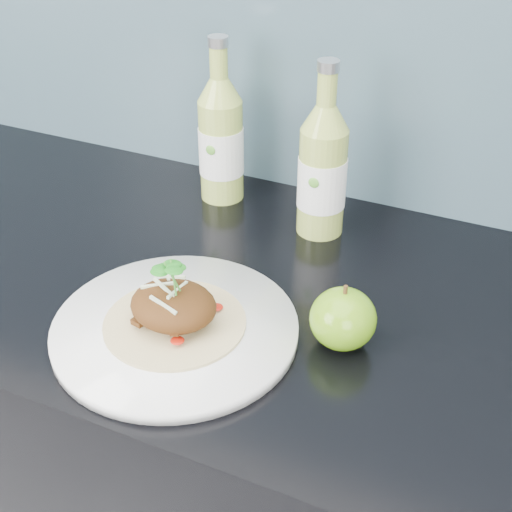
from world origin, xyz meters
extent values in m
cube|color=black|center=(0.00, 1.70, 0.45)|extent=(4.00, 0.60, 0.90)
cylinder|color=white|center=(-0.03, 1.56, 0.91)|extent=(0.31, 0.31, 0.02)
cylinder|color=tan|center=(-0.03, 1.56, 0.92)|extent=(0.17, 0.17, 0.00)
ellipsoid|color=#532E0F|center=(-0.03, 1.56, 0.94)|extent=(0.11, 0.09, 0.05)
ellipsoid|color=#4E800E|center=(0.15, 1.63, 0.94)|extent=(0.09, 0.09, 0.07)
cylinder|color=#472D14|center=(0.15, 1.63, 0.98)|extent=(0.01, 0.00, 0.01)
cylinder|color=#A1B74C|center=(-0.14, 1.90, 0.98)|extent=(0.08, 0.08, 0.16)
cone|color=#A1B74C|center=(-0.14, 1.90, 1.08)|extent=(0.07, 0.07, 0.04)
cylinder|color=#A1B74C|center=(-0.14, 1.90, 1.12)|extent=(0.03, 0.03, 0.05)
cylinder|color=silver|center=(-0.14, 1.90, 1.15)|extent=(0.03, 0.03, 0.01)
cylinder|color=white|center=(-0.14, 1.90, 0.98)|extent=(0.08, 0.08, 0.07)
ellipsoid|color=#59A533|center=(-0.14, 1.86, 1.00)|extent=(0.02, 0.00, 0.02)
cylinder|color=#9EB34A|center=(0.04, 1.86, 0.98)|extent=(0.09, 0.09, 0.16)
cone|color=#9EB34A|center=(0.04, 1.86, 1.08)|extent=(0.07, 0.07, 0.04)
cylinder|color=#9EB34A|center=(0.04, 1.86, 1.12)|extent=(0.03, 0.03, 0.05)
cylinder|color=silver|center=(0.04, 1.86, 1.15)|extent=(0.03, 0.03, 0.01)
cylinder|color=white|center=(0.04, 1.86, 0.98)|extent=(0.09, 0.09, 0.07)
ellipsoid|color=#59A533|center=(0.04, 1.83, 1.00)|extent=(0.02, 0.00, 0.02)
camera|label=1|loc=(0.33, 0.99, 1.46)|focal=50.00mm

